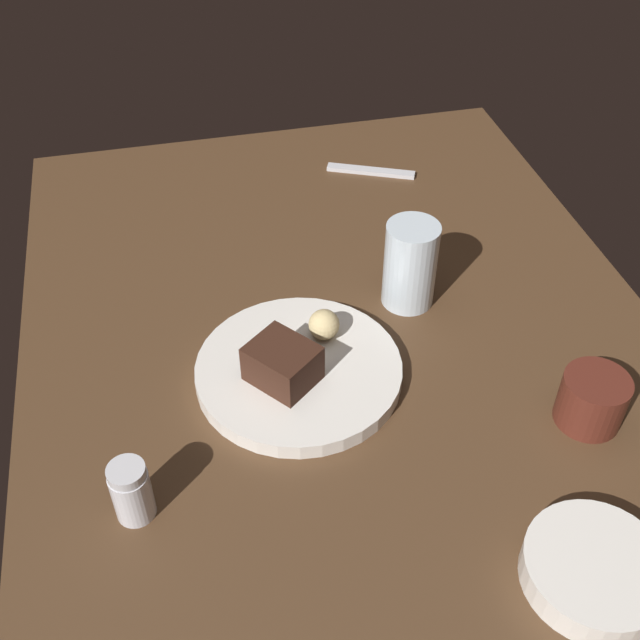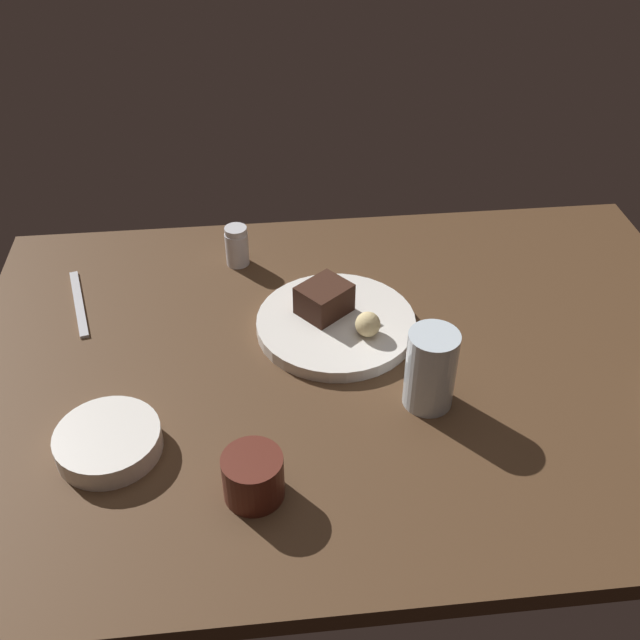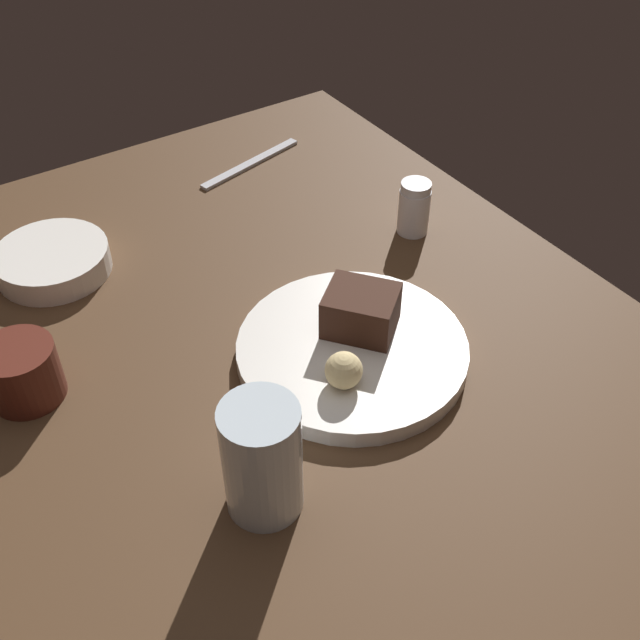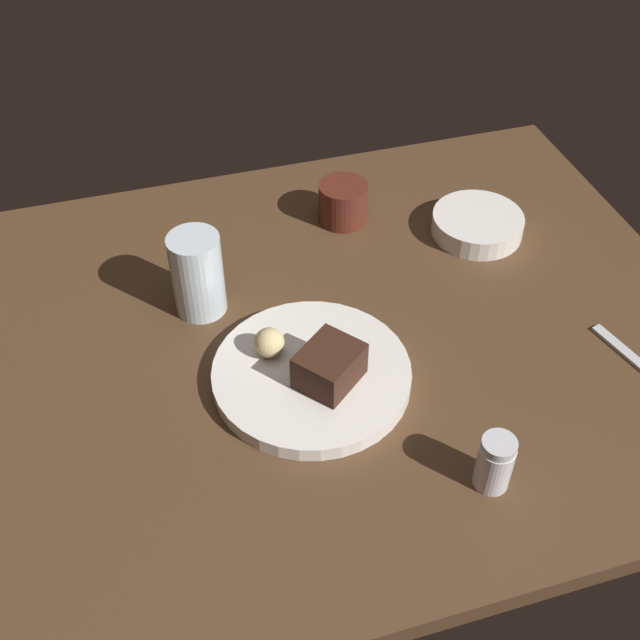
{
  "view_description": "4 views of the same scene",
  "coord_description": "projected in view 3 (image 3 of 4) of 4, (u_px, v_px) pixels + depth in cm",
  "views": [
    {
      "loc": [
        67.94,
        -20.14,
        73.58
      ],
      "look_at": [
        -1.57,
        -3.94,
        8.58
      ],
      "focal_mm": 43.51,
      "sensor_mm": 36.0,
      "label": 1
    },
    {
      "loc": [
        14.57,
        84.95,
        79.04
      ],
      "look_at": [
        4.81,
        -7.09,
        5.46
      ],
      "focal_mm": 41.62,
      "sensor_mm": 36.0,
      "label": 2
    },
    {
      "loc": [
        -46.68,
        29.06,
        63.31
      ],
      "look_at": [
        3.81,
        -4.34,
        8.93
      ],
      "focal_mm": 42.98,
      "sensor_mm": 36.0,
      "label": 3
    },
    {
      "loc": [
        -16.19,
        -73.23,
        79.93
      ],
      "look_at": [
        5.14,
        -1.35,
        7.3
      ],
      "focal_mm": 44.44,
      "sensor_mm": 36.0,
      "label": 4
    }
  ],
  "objects": [
    {
      "name": "dining_table",
      "position": [
        306.0,
        406.0,
        0.82
      ],
      "size": [
        120.0,
        84.0,
        3.0
      ],
      "primitive_type": "cube",
      "color": "#4C331E",
      "rests_on": "ground"
    },
    {
      "name": "dessert_plate",
      "position": [
        352.0,
        350.0,
        0.85
      ],
      "size": [
        25.68,
        25.68,
        2.08
      ],
      "primitive_type": "cylinder",
      "color": "white",
      "rests_on": "dining_table"
    },
    {
      "name": "chocolate_cake_slice",
      "position": [
        361.0,
        311.0,
        0.85
      ],
      "size": [
        10.12,
        9.93,
        5.0
      ],
      "primitive_type": "cube",
      "rotation": [
        0.0,
        0.0,
        0.68
      ],
      "color": "#381E14",
      "rests_on": "dessert_plate"
    },
    {
      "name": "bread_roll",
      "position": [
        344.0,
        370.0,
        0.78
      ],
      "size": [
        3.97,
        3.97,
        3.97
      ],
      "primitive_type": "sphere",
      "color": "#DBC184",
      "rests_on": "dessert_plate"
    },
    {
      "name": "salt_shaker",
      "position": [
        414.0,
        208.0,
        1.01
      ],
      "size": [
        4.19,
        4.19,
        7.47
      ],
      "color": "silver",
      "rests_on": "dining_table"
    },
    {
      "name": "water_glass",
      "position": [
        262.0,
        459.0,
        0.67
      ],
      "size": [
        7.19,
        7.19,
        12.35
      ],
      "primitive_type": "cylinder",
      "color": "silver",
      "rests_on": "dining_table"
    },
    {
      "name": "side_bowl",
      "position": [
        53.0,
        261.0,
        0.96
      ],
      "size": [
        14.19,
        14.19,
        3.27
      ],
      "primitive_type": "cylinder",
      "color": "white",
      "rests_on": "dining_table"
    },
    {
      "name": "coffee_cup",
      "position": [
        22.0,
        372.0,
        0.79
      ],
      "size": [
        7.79,
        7.79,
        6.54
      ],
      "primitive_type": "cylinder",
      "color": "#562319",
      "rests_on": "dining_table"
    },
    {
      "name": "butter_knife",
      "position": [
        251.0,
        163.0,
        1.16
      ],
      "size": [
        5.87,
        18.79,
        0.5
      ],
      "primitive_type": "cube",
      "rotation": [
        0.0,
        0.0,
        4.95
      ],
      "color": "silver",
      "rests_on": "dining_table"
    }
  ]
}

